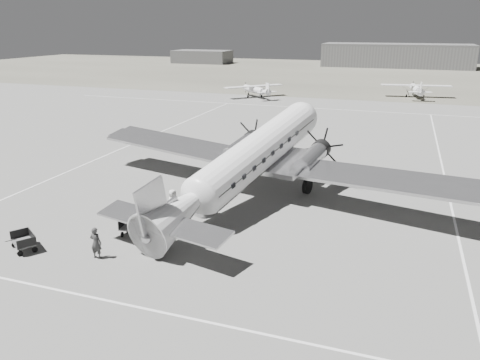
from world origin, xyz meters
name	(u,v)px	position (x,y,z in m)	size (l,w,h in m)	color
ground	(268,203)	(0.00, 0.00, 0.00)	(260.00, 260.00, 0.00)	slate
taxi_line_near	(178,316)	(0.00, -14.00, 0.01)	(60.00, 0.15, 0.01)	silver
taxi_line_right	(456,226)	(12.00, 0.00, 0.01)	(0.15, 80.00, 0.01)	silver
taxi_line_left	(123,148)	(-18.00, 10.00, 0.01)	(0.15, 60.00, 0.01)	silver
taxi_line_horizon	(343,110)	(0.00, 40.00, 0.01)	(90.00, 0.15, 0.01)	silver
grass_infield	(371,74)	(0.00, 95.00, 0.00)	(260.00, 90.00, 0.01)	#666456
hangar_main	(396,55)	(5.00, 120.00, 3.30)	(42.00, 14.00, 6.60)	#5E5E5E
shed_secondary	(202,57)	(-55.00, 115.00, 2.00)	(18.00, 10.00, 4.00)	#505050
dc3_airliner	(250,161)	(-1.34, -0.04, 2.91)	(30.55, 21.20, 5.82)	#B5B5B8
light_plane_left	(255,91)	(-15.77, 47.53, 1.12)	(10.79, 8.75, 2.24)	white
light_plane_right	(416,90)	(10.11, 56.36, 1.20)	(11.57, 9.38, 2.40)	white
baggage_cart_near	(135,227)	(-5.98, -7.50, 0.49)	(1.74, 1.22, 0.98)	#505050
baggage_cart_far	(24,242)	(-10.72, -11.19, 0.48)	(1.69, 1.19, 0.95)	#505050
ground_crew	(96,243)	(-6.36, -10.69, 0.88)	(0.64, 0.42, 1.77)	#303030
ramp_agent	(154,211)	(-5.59, -5.85, 0.90)	(0.88, 0.68, 1.81)	#B9B9B7
passenger	(173,203)	(-5.18, -4.13, 0.89)	(0.87, 0.57, 1.79)	silver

